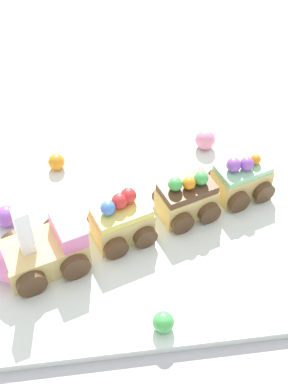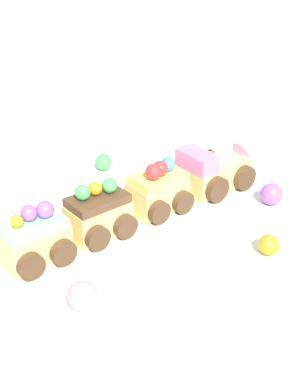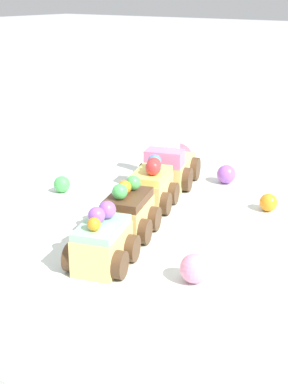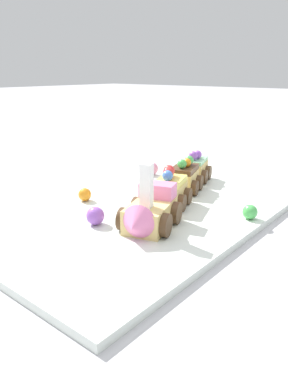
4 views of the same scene
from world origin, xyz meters
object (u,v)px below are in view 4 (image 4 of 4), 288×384
Objects in this scene: cake_car_lemon at (170,191)px; gumball_green at (250,212)px; gumball_orange at (85,195)px; cake_car_chocolate at (184,178)px; cake_car_mint at (194,169)px; cake_train_locomotive at (148,213)px; gumball_purple at (95,216)px; gumball_pink at (152,169)px.

cake_car_lemon is 0.14m from gumball_green.
cake_car_chocolate is at bearing 147.34° from gumball_orange.
cake_car_chocolate is 0.09m from cake_car_mint.
cake_car_mint reaches higher than gumball_orange.
gumball_green is (0.06, 0.17, -0.01)m from cake_car_chocolate.
cake_car_mint is at bearing 179.96° from cake_train_locomotive.
gumball_purple is (0.32, 0.02, -0.01)m from cake_car_mint.
gumball_orange is (-0.02, -0.17, -0.01)m from cake_train_locomotive.
cake_train_locomotive reaches higher than cake_car_lemon.
cake_car_lemon is 0.16m from gumball_orange.
cake_car_lemon reaches higher than gumball_orange.
cake_car_chocolate is 1.00× the size of cake_car_mint.
cake_car_lemon is 1.00× the size of cake_car_chocolate.
gumball_orange is (0.11, -0.28, -0.00)m from gumball_green.
gumball_pink is 0.31m from gumball_purple.
cake_train_locomotive is at bearing -0.03° from cake_car_chocolate.
cake_car_mint reaches higher than gumball_pink.
cake_car_chocolate is 3.57× the size of gumball_green.
gumball_purple is at bearing -79.62° from cake_train_locomotive.
cake_train_locomotive is 0.09m from gumball_purple.
gumball_orange is 0.22m from gumball_pink.
cake_car_mint is 3.57× the size of gumball_orange.
cake_car_chocolate is (-0.09, -0.03, -0.00)m from cake_car_lemon.
cake_car_lemon reaches higher than gumball_purple.
gumball_orange is at bearing -116.56° from cake_train_locomotive.
cake_train_locomotive is 0.29m from cake_car_mint.
cake_car_chocolate is at bearing -108.43° from gumball_green.
cake_car_lemon reaches higher than cake_car_mint.
cake_train_locomotive is 4.61× the size of gumball_purple.
cake_car_mint is 0.10m from gumball_pink.
gumball_orange is 0.12m from gumball_purple.
cake_train_locomotive is 1.55× the size of cake_car_mint.
gumball_pink reaches higher than gumball_orange.
cake_car_chocolate reaches higher than cake_car_mint.
cake_car_lemon is 2.98× the size of gumball_purple.
cake_train_locomotive is at bearing 37.87° from gumball_pink.
gumball_pink is (-0.25, -0.19, -0.01)m from cake_train_locomotive.
gumball_pink is (-0.14, -0.16, -0.01)m from cake_car_lemon.
gumball_orange is at bearing -51.26° from cake_car_chocolate.
gumball_purple is (0.07, 0.10, 0.00)m from gumball_orange.
cake_train_locomotive reaches higher than gumball_purple.
gumball_orange is 0.84× the size of gumball_purple.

